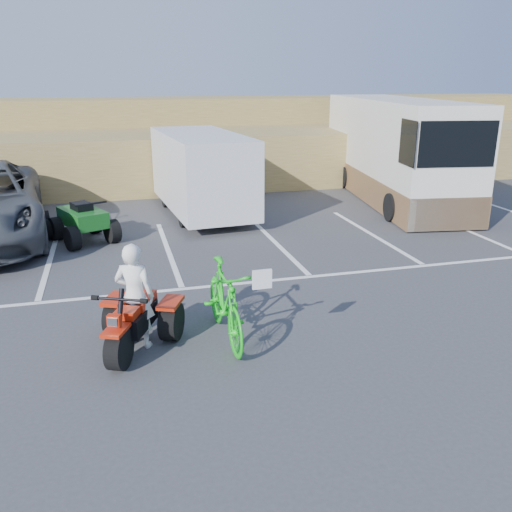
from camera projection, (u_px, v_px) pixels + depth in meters
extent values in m
plane|color=#3A3A3D|center=(203.00, 344.00, 8.51)|extent=(100.00, 100.00, 0.00)
cube|color=white|center=(50.00, 260.00, 12.43)|extent=(0.12, 5.00, 0.01)
cube|color=white|center=(168.00, 250.00, 13.09)|extent=(0.12, 5.00, 0.01)
cube|color=white|center=(275.00, 242.00, 13.75)|extent=(0.12, 5.00, 0.01)
cube|color=white|center=(372.00, 234.00, 14.41)|extent=(0.12, 5.00, 0.01)
cube|color=white|center=(460.00, 227.00, 15.07)|extent=(0.12, 5.00, 0.01)
cube|color=white|center=(182.00, 289.00, 10.71)|extent=(28.00, 0.12, 0.01)
cube|color=olive|center=(142.00, 158.00, 21.03)|extent=(40.00, 6.00, 2.00)
cube|color=olive|center=(135.00, 124.00, 23.92)|extent=(40.00, 4.00, 2.20)
imported|color=white|center=(135.00, 296.00, 8.21)|extent=(0.72, 0.61, 1.67)
imported|color=#14BF19|center=(225.00, 302.00, 8.50)|extent=(0.65, 2.12, 1.26)
cube|color=silver|center=(201.00, 170.00, 16.16)|extent=(2.49, 5.34, 2.16)
cylinder|color=black|center=(203.00, 204.00, 16.48)|extent=(1.95, 0.76, 0.61)
cube|color=silver|center=(393.00, 149.00, 18.34)|extent=(3.57, 9.28, 3.26)
cube|color=brown|center=(391.00, 183.00, 18.71)|extent=(3.62, 9.29, 0.90)
cube|color=black|center=(458.00, 144.00, 13.84)|extent=(2.06, 0.32, 1.18)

